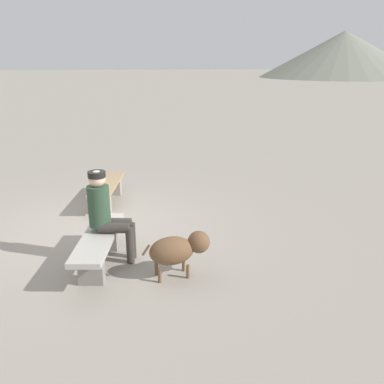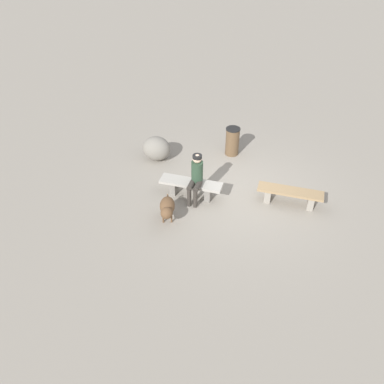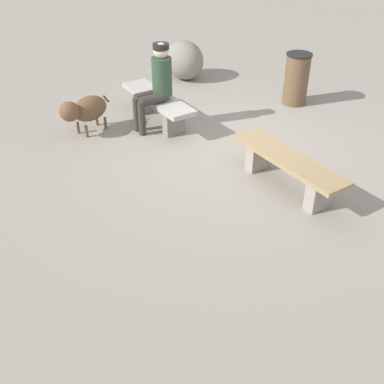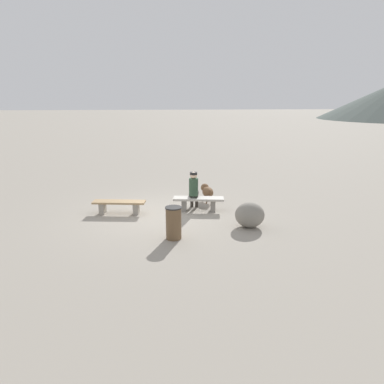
% 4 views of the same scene
% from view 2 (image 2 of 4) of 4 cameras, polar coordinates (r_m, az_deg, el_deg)
% --- Properties ---
extents(ground, '(210.00, 210.00, 0.06)m').
position_cam_2_polar(ground, '(11.23, 6.51, -0.35)').
color(ground, gray).
extents(bench_left, '(1.72, 0.64, 0.42)m').
position_cam_2_polar(bench_left, '(10.93, 13.42, -0.34)').
color(bench_left, gray).
rests_on(bench_left, ground).
extents(bench_right, '(1.70, 0.66, 0.46)m').
position_cam_2_polar(bench_right, '(10.87, -0.14, 0.84)').
color(bench_right, gray).
rests_on(bench_right, ground).
extents(seated_person, '(0.38, 0.63, 1.32)m').
position_cam_2_polar(seated_person, '(10.51, 0.57, 2.33)').
color(seated_person, '#2D4733').
rests_on(seated_person, ground).
extents(dog, '(0.46, 0.91, 0.60)m').
position_cam_2_polar(dog, '(10.08, -3.47, -2.16)').
color(dog, brown).
rests_on(dog, ground).
extents(trash_bin, '(0.44, 0.44, 0.88)m').
position_cam_2_polar(trash_bin, '(12.65, 5.62, 7.01)').
color(trash_bin, brown).
rests_on(trash_bin, ground).
extents(boulder, '(0.95, 0.83, 0.74)m').
position_cam_2_polar(boulder, '(12.41, -4.95, 6.03)').
color(boulder, gray).
rests_on(boulder, ground).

